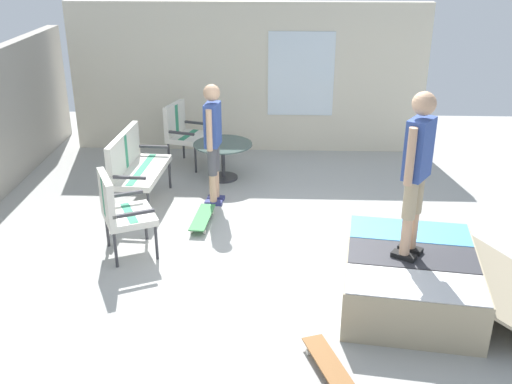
# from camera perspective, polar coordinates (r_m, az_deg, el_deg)

# --- Properties ---
(ground_plane) EXTENTS (12.00, 12.00, 0.10)m
(ground_plane) POSITION_cam_1_polar(r_m,az_deg,el_deg) (7.17, 1.65, -6.24)
(ground_plane) COLOR #A8A8A3
(house_facade) EXTENTS (0.23, 6.00, 2.51)m
(house_facade) POSITION_cam_1_polar(r_m,az_deg,el_deg) (10.28, -0.74, 10.86)
(house_facade) COLOR beige
(house_facade) RESTS_ON ground_plane
(skate_ramp) EXTENTS (1.91, 2.22, 0.53)m
(skate_ramp) POSITION_cam_1_polar(r_m,az_deg,el_deg) (6.36, 14.79, -7.96)
(skate_ramp) COLOR tan
(skate_ramp) RESTS_ON ground_plane
(patio_bench) EXTENTS (1.28, 0.63, 1.02)m
(patio_bench) POSITION_cam_1_polar(r_m,az_deg,el_deg) (8.36, -11.67, 2.79)
(patio_bench) COLOR #38383D
(patio_bench) RESTS_ON ground_plane
(patio_chair_near_house) EXTENTS (0.75, 0.71, 1.02)m
(patio_chair_near_house) POSITION_cam_1_polar(r_m,az_deg,el_deg) (9.73, -7.10, 6.04)
(patio_chair_near_house) COLOR #38383D
(patio_chair_near_house) RESTS_ON ground_plane
(patio_chair_by_wall) EXTENTS (0.79, 0.76, 1.02)m
(patio_chair_by_wall) POSITION_cam_1_polar(r_m,az_deg,el_deg) (7.02, -13.01, -1.45)
(patio_chair_by_wall) COLOR #38383D
(patio_chair_by_wall) RESTS_ON ground_plane
(patio_table) EXTENTS (0.90, 0.90, 0.57)m
(patio_table) POSITION_cam_1_polar(r_m,az_deg,el_deg) (9.15, -3.18, 3.67)
(patio_table) COLOR #38383D
(patio_table) RESTS_ON ground_plane
(person_watching) EXTENTS (0.48, 0.27, 1.69)m
(person_watching) POSITION_cam_1_polar(r_m,az_deg,el_deg) (8.13, -4.15, 5.41)
(person_watching) COLOR navy
(person_watching) RESTS_ON ground_plane
(person_skater) EXTENTS (0.42, 0.35, 1.67)m
(person_skater) POSITION_cam_1_polar(r_m,az_deg,el_deg) (5.82, 15.17, 2.57)
(person_skater) COLOR black
(person_skater) RESTS_ON skate_ramp
(skateboard_by_bench) EXTENTS (0.81, 0.26, 0.10)m
(skateboard_by_bench) POSITION_cam_1_polar(r_m,az_deg,el_deg) (7.84, -5.15, -2.46)
(skateboard_by_bench) COLOR #3F8C4C
(skateboard_by_bench) RESTS_ON ground_plane
(skateboard_spare) EXTENTS (0.82, 0.45, 0.10)m
(skateboard_spare) POSITION_cam_1_polar(r_m,az_deg,el_deg) (5.39, 7.02, -16.10)
(skateboard_spare) COLOR brown
(skateboard_spare) RESTS_ON ground_plane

